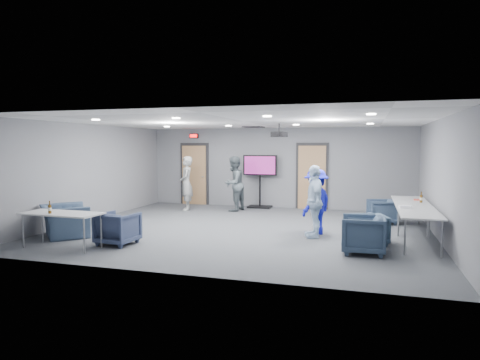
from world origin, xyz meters
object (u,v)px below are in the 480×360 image
(chair_right_c, at_px, (363,235))
(chair_front_a, at_px, (118,228))
(chair_right_b, at_px, (369,229))
(tv_stand, at_px, (260,178))
(person_b, at_px, (234,184))
(projector, at_px, (279,134))
(bottle_right, at_px, (421,199))
(person_c, at_px, (314,201))
(table_right_b, at_px, (418,213))
(person_a, at_px, (186,183))
(chair_right_a, at_px, (382,211))
(person_d, at_px, (316,202))
(table_right_a, at_px, (410,202))
(chair_front_b, at_px, (65,221))
(bottle_front, at_px, (50,209))
(table_front_left, at_px, (62,215))

(chair_right_c, relative_size, chair_front_a, 1.07)
(chair_right_b, distance_m, tv_stand, 5.83)
(person_b, bearing_deg, projector, 60.66)
(chair_right_b, xyz_separation_m, bottle_right, (1.19, 1.62, 0.51))
(chair_right_b, bearing_deg, bottle_right, 126.57)
(chair_right_c, bearing_deg, person_c, -139.74)
(person_c, distance_m, table_right_b, 2.21)
(bottle_right, bearing_deg, person_a, 166.18)
(chair_right_b, xyz_separation_m, table_right_b, (0.98, 0.11, 0.37))
(chair_right_c, bearing_deg, chair_front_a, -83.29)
(person_a, height_order, chair_right_a, person_a)
(chair_front_a, bearing_deg, person_a, -78.76)
(chair_right_a, bearing_deg, person_b, -114.15)
(person_c, bearing_deg, chair_right_c, 25.50)
(person_c, height_order, projector, projector)
(person_d, distance_m, table_right_b, 2.24)
(person_d, height_order, chair_right_c, person_d)
(table_right_b, bearing_deg, chair_front_a, 105.44)
(chair_right_b, xyz_separation_m, table_right_a, (0.98, 2.01, 0.37))
(chair_right_c, bearing_deg, table_right_a, 157.98)
(chair_front_a, xyz_separation_m, chair_front_b, (-1.63, 0.35, 0.02))
(chair_right_a, relative_size, chair_right_b, 1.02)
(person_c, height_order, bottle_front, person_c)
(chair_right_b, xyz_separation_m, tv_stand, (-3.54, 4.57, 0.70))
(table_front_left, bearing_deg, chair_front_b, 128.18)
(chair_right_c, height_order, chair_front_b, chair_right_c)
(person_c, bearing_deg, person_d, 161.24)
(projector, bearing_deg, table_right_a, 20.13)
(table_right_b, relative_size, tv_stand, 1.09)
(tv_stand, bearing_deg, bottle_front, -111.07)
(person_b, xyz_separation_m, person_d, (2.97, -2.98, -0.10))
(person_c, relative_size, chair_right_b, 2.38)
(table_front_left, relative_size, projector, 3.91)
(person_c, xyz_separation_m, chair_right_a, (1.54, 2.28, -0.50))
(chair_right_b, height_order, table_front_left, table_front_left)
(chair_right_b, bearing_deg, chair_front_a, -89.94)
(projector, bearing_deg, chair_right_a, 33.82)
(bottle_right, bearing_deg, chair_right_a, 130.19)
(table_right_a, bearing_deg, table_right_b, 180.00)
(person_c, relative_size, projector, 3.86)
(chair_right_c, xyz_separation_m, table_right_b, (1.10, 0.99, 0.32))
(chair_right_b, relative_size, table_right_b, 0.36)
(person_a, distance_m, bottle_front, 5.66)
(chair_right_a, bearing_deg, person_c, -46.07)
(chair_right_b, bearing_deg, person_b, -147.91)
(bottle_front, distance_m, projector, 5.89)
(person_a, relative_size, chair_front_b, 1.57)
(person_a, xyz_separation_m, table_right_b, (6.67, -3.20, -0.19))
(chair_front_a, bearing_deg, tv_stand, -99.79)
(person_d, bearing_deg, chair_right_a, 166.64)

